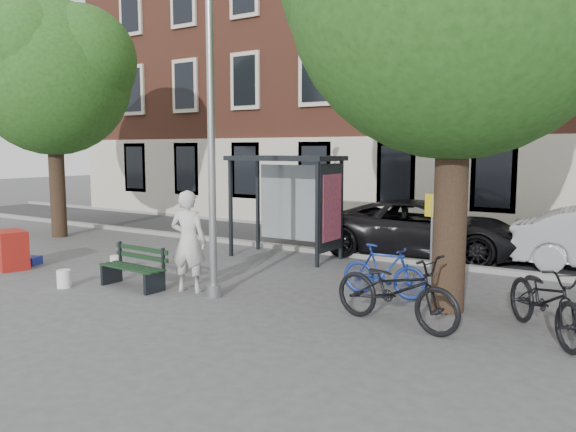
% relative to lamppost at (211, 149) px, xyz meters
% --- Properties ---
extents(ground, '(90.00, 90.00, 0.00)m').
position_rel_lamppost_xyz_m(ground, '(0.00, 0.00, -2.78)').
color(ground, '#4C4C4F').
rests_on(ground, ground).
extents(road, '(40.00, 4.00, 0.01)m').
position_rel_lamppost_xyz_m(road, '(0.00, 7.00, -2.78)').
color(road, '#28282B').
rests_on(road, ground).
extents(curb_near, '(40.00, 0.25, 0.12)m').
position_rel_lamppost_xyz_m(curb_near, '(0.00, 5.00, -2.72)').
color(curb_near, gray).
rests_on(curb_near, ground).
extents(curb_far, '(40.00, 0.25, 0.12)m').
position_rel_lamppost_xyz_m(curb_far, '(0.00, 9.00, -2.72)').
color(curb_far, gray).
rests_on(curb_far, ground).
extents(building_row, '(30.00, 8.00, 14.00)m').
position_rel_lamppost_xyz_m(building_row, '(0.00, 13.00, 4.22)').
color(building_row, brown).
rests_on(building_row, ground).
extents(lamppost, '(0.28, 0.35, 6.11)m').
position_rel_lamppost_xyz_m(lamppost, '(0.00, 0.00, 0.00)').
color(lamppost, '#9EA0A3').
rests_on(lamppost, ground).
extents(tree_left, '(5.18, 4.86, 7.40)m').
position_rel_lamppost_xyz_m(tree_left, '(-8.99, 2.88, 2.43)').
color(tree_left, black).
rests_on(tree_left, ground).
extents(bus_shelter, '(2.85, 1.45, 2.62)m').
position_rel_lamppost_xyz_m(bus_shelter, '(-0.61, 4.11, -0.87)').
color(bus_shelter, '#1E2328').
rests_on(bus_shelter, ground).
extents(painter, '(0.83, 0.66, 2.00)m').
position_rel_lamppost_xyz_m(painter, '(-0.66, 0.04, -1.78)').
color(painter, silver).
rests_on(painter, ground).
extents(bench, '(1.60, 0.61, 0.81)m').
position_rel_lamppost_xyz_m(bench, '(-1.82, -0.32, -2.41)').
color(bench, '#1E2328').
rests_on(bench, ground).
extents(bike_a, '(2.34, 1.19, 1.17)m').
position_rel_lamppost_xyz_m(bike_a, '(3.57, 0.21, -2.20)').
color(bike_a, black).
rests_on(bike_a, ground).
extents(bike_b, '(1.67, 0.51, 1.00)m').
position_rel_lamppost_xyz_m(bike_b, '(2.70, 1.75, -2.29)').
color(bike_b, navy).
rests_on(bike_b, ground).
extents(bike_c, '(1.88, 2.20, 1.14)m').
position_rel_lamppost_xyz_m(bike_c, '(5.64, 0.94, -2.22)').
color(bike_c, black).
rests_on(bike_c, ground).
extents(car_dark, '(5.53, 3.12, 1.46)m').
position_rel_lamppost_xyz_m(car_dark, '(1.90, 6.15, -2.05)').
color(car_dark, black).
rests_on(car_dark, ground).
extents(red_stand, '(1.03, 0.83, 0.90)m').
position_rel_lamppost_xyz_m(red_stand, '(-5.64, -0.64, -2.33)').
color(red_stand, '#9F1C15').
rests_on(red_stand, ground).
extents(blue_crate, '(0.66, 0.57, 0.20)m').
position_rel_lamppost_xyz_m(blue_crate, '(-5.75, -0.16, -2.68)').
color(blue_crate, navy).
rests_on(blue_crate, ground).
extents(bucket_a, '(0.32, 0.32, 0.36)m').
position_rel_lamppost_xyz_m(bucket_a, '(-3.01, -1.10, -2.60)').
color(bucket_a, white).
rests_on(bucket_a, ground).
extents(bucket_b, '(0.35, 0.35, 0.36)m').
position_rel_lamppost_xyz_m(bucket_b, '(-3.36, 0.52, -2.60)').
color(bucket_b, white).
rests_on(bucket_b, ground).
extents(bucket_c, '(0.36, 0.36, 0.36)m').
position_rel_lamppost_xyz_m(bucket_c, '(-6.25, -0.42, -2.60)').
color(bucket_c, white).
rests_on(bucket_c, ground).
extents(notice_sign, '(0.33, 0.14, 1.94)m').
position_rel_lamppost_xyz_m(notice_sign, '(3.37, 2.46, -1.38)').
color(notice_sign, '#9EA0A3').
rests_on(notice_sign, ground).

